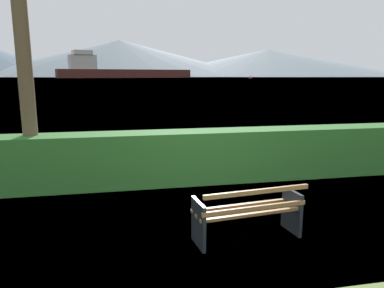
# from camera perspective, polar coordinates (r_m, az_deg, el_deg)

# --- Properties ---
(ground_plane) EXTENTS (1400.00, 1400.00, 0.00)m
(ground_plane) POSITION_cam_1_polar(r_m,az_deg,el_deg) (5.73, 8.60, -14.51)
(ground_plane) COLOR olive
(water_surface) EXTENTS (620.00, 620.00, 0.00)m
(water_surface) POSITION_cam_1_polar(r_m,az_deg,el_deg) (313.39, -11.17, 10.33)
(water_surface) COLOR slate
(water_surface) RESTS_ON ground_plane
(park_bench) EXTENTS (1.70, 0.76, 0.87)m
(park_bench) POSITION_cam_1_polar(r_m,az_deg,el_deg) (5.51, 9.00, -10.76)
(park_bench) COLOR olive
(park_bench) RESTS_ON ground_plane
(hedge_row) EXTENTS (10.29, 0.81, 1.19)m
(hedge_row) POSITION_cam_1_polar(r_m,az_deg,el_deg) (8.30, 1.60, -1.94)
(hedge_row) COLOR #2D6B28
(hedge_row) RESTS_ON ground_plane
(cargo_ship_large) EXTENTS (109.10, 42.84, 20.81)m
(cargo_ship_large) POSITION_cam_1_polar(r_m,az_deg,el_deg) (300.76, -11.94, 11.39)
(cargo_ship_large) COLOR #471E19
(cargo_ship_large) RESTS_ON water_surface
(fishing_boat_near) EXTENTS (3.31, 4.10, 1.94)m
(fishing_boat_near) POSITION_cam_1_polar(r_m,az_deg,el_deg) (248.68, 9.26, 10.43)
(fishing_boat_near) COLOR #B2332D
(fishing_boat_near) RESTS_ON water_surface
(distant_hills) EXTENTS (838.33, 450.28, 56.00)m
(distant_hills) POSITION_cam_1_polar(r_m,az_deg,el_deg) (580.24, -10.14, 13.11)
(distant_hills) COLOR slate
(distant_hills) RESTS_ON ground_plane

